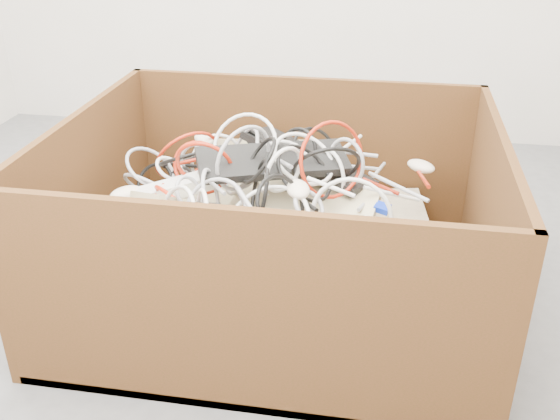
% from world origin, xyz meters
% --- Properties ---
extents(ground, '(3.00, 3.00, 0.00)m').
position_xyz_m(ground, '(0.00, 0.00, 0.00)').
color(ground, '#535456').
rests_on(ground, ground).
extents(cardboard_box, '(1.27, 1.06, 0.60)m').
position_xyz_m(cardboard_box, '(0.28, -0.03, 0.14)').
color(cardboard_box, '#39280E').
rests_on(cardboard_box, ground).
extents(keyboard_pile, '(1.01, 0.86, 0.38)m').
position_xyz_m(keyboard_pile, '(0.27, 0.01, 0.28)').
color(keyboard_pile, '#C4B78A').
rests_on(keyboard_pile, cardboard_box).
extents(mice_scatter, '(1.02, 0.81, 0.19)m').
position_xyz_m(mice_scatter, '(0.28, -0.08, 0.36)').
color(mice_scatter, beige).
rests_on(mice_scatter, keyboard_pile).
extents(power_strip_left, '(0.34, 0.14, 0.14)m').
position_xyz_m(power_strip_left, '(-0.06, -0.04, 0.35)').
color(power_strip_left, silver).
rests_on(power_strip_left, keyboard_pile).
extents(power_strip_right, '(0.29, 0.06, 0.09)m').
position_xyz_m(power_strip_right, '(0.02, -0.24, 0.33)').
color(power_strip_right, silver).
rests_on(power_strip_right, keyboard_pile).
extents(vga_plug, '(0.06, 0.05, 0.03)m').
position_xyz_m(vga_plug, '(0.60, -0.02, 0.34)').
color(vga_plug, '#0C28BB').
rests_on(vga_plug, keyboard_pile).
extents(cable_tangle, '(1.02, 0.89, 0.43)m').
position_xyz_m(cable_tangle, '(0.20, -0.04, 0.40)').
color(cable_tangle, '#9C9CA1').
rests_on(cable_tangle, keyboard_pile).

